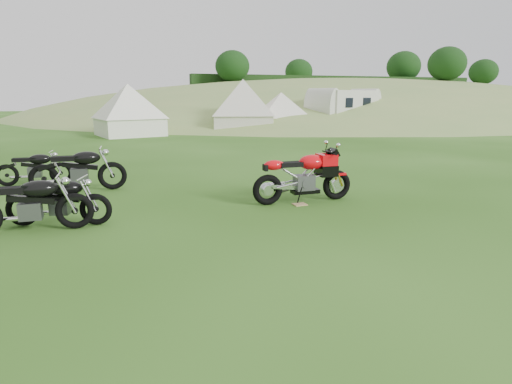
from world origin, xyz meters
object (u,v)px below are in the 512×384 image
object	(u,v)px
vintage_moto_c	(28,203)
caravan	(344,109)
tent_right	(281,111)
vintage_moto_d	(34,167)
plywood_board	(300,204)
tent_mid	(243,107)
vintage_moto_a	(58,200)
vintage_moto_b	(78,168)
sport_motorcycle	(303,173)
tent_left	(129,110)

from	to	relation	value
vintage_moto_c	caravan	size ratio (longest dim) A/B	0.36
tent_right	caravan	world-z (taller)	caravan
vintage_moto_c	vintage_moto_d	bearing A→B (deg)	98.55
plywood_board	tent_mid	bearing A→B (deg)	76.51
vintage_moto_d	tent_right	bearing A→B (deg)	51.40
vintage_moto_d	tent_mid	size ratio (longest dim) A/B	0.51
vintage_moto_a	vintage_moto_c	world-z (taller)	vintage_moto_c
vintage_moto_b	tent_right	xyz separation A→B (m)	(10.74, 13.98, 0.68)
sport_motorcycle	vintage_moto_c	size ratio (longest dim) A/B	1.09
vintage_moto_b	vintage_moto_c	size ratio (longest dim) A/B	1.08
sport_motorcycle	plywood_board	distance (m)	0.67
caravan	tent_left	bearing A→B (deg)	157.46
plywood_board	tent_left	bearing A→B (deg)	98.40
vintage_moto_a	tent_mid	size ratio (longest dim) A/B	0.52
tent_mid	vintage_moto_c	bearing A→B (deg)	-101.20
vintage_moto_b	tent_mid	world-z (taller)	tent_mid
vintage_moto_b	tent_left	distance (m)	14.14
vintage_moto_b	plywood_board	bearing A→B (deg)	-29.50
vintage_moto_d	tent_right	xyz separation A→B (m)	(11.83, 12.85, 0.77)
plywood_board	vintage_moto_c	size ratio (longest dim) A/B	0.14
plywood_board	caravan	xyz separation A→B (m)	(10.77, 16.80, 1.25)
vintage_moto_a	vintage_moto_c	size ratio (longest dim) A/B	0.90
vintage_moto_a	tent_mid	distance (m)	18.97
vintage_moto_d	tent_mid	xyz separation A→B (m)	(9.49, 13.03, 1.00)
vintage_moto_d	tent_left	world-z (taller)	tent_left
tent_mid	tent_right	size ratio (longest dim) A/B	1.18
sport_motorcycle	vintage_moto_d	world-z (taller)	sport_motorcycle
plywood_board	tent_left	world-z (taller)	tent_left
sport_motorcycle	caravan	distance (m)	19.70
tent_left	tent_right	bearing A→B (deg)	-14.17
vintage_moto_b	vintage_moto_a	bearing A→B (deg)	-90.13
vintage_moto_c	tent_mid	distance (m)	19.40
caravan	plywood_board	bearing A→B (deg)	-145.20
vintage_moto_a	tent_right	world-z (taller)	tent_right
sport_motorcycle	vintage_moto_b	world-z (taller)	sport_motorcycle
plywood_board	tent_left	xyz separation A→B (m)	(-2.48, 16.80, 1.35)
sport_motorcycle	plywood_board	bearing A→B (deg)	-126.87
vintage_moto_b	sport_motorcycle	bearing A→B (deg)	-26.62
tent_left	caravan	bearing A→B (deg)	-14.03
tent_right	caravan	size ratio (longest dim) A/B	0.53
tent_left	tent_right	xyz separation A→B (m)	(8.89, -0.02, -0.13)
sport_motorcycle	plywood_board	size ratio (longest dim) A/B	7.85
tent_left	plywood_board	bearing A→B (deg)	-95.62
tent_right	vintage_moto_b	bearing A→B (deg)	-121.05
plywood_board	vintage_moto_b	xyz separation A→B (m)	(-4.33, 2.80, 0.53)
vintage_moto_a	tent_right	size ratio (longest dim) A/B	0.61
vintage_moto_b	vintage_moto_c	distance (m)	3.07
plywood_board	tent_right	world-z (taller)	tent_right
vintage_moto_c	plywood_board	bearing A→B (deg)	4.03
vintage_moto_a	vintage_moto_c	bearing A→B (deg)	-130.99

